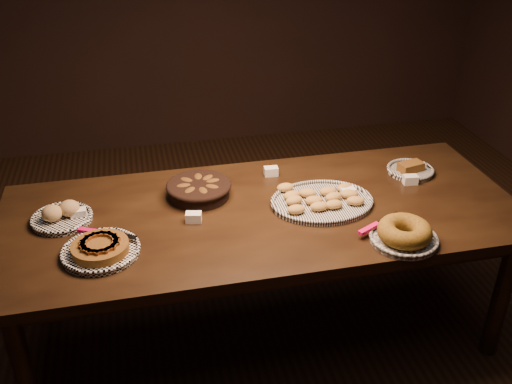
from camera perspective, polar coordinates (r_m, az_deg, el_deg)
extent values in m
plane|color=black|center=(3.09, 0.62, -13.77)|extent=(5.00, 5.00, 0.00)
cube|color=black|center=(2.65, 0.70, -2.26)|extent=(2.40, 1.00, 0.05)
cylinder|color=black|center=(2.59, -22.19, -16.35)|extent=(0.08, 0.08, 0.70)
cylinder|color=black|center=(3.00, 23.32, -9.56)|extent=(0.08, 0.08, 0.70)
cylinder|color=black|center=(3.17, -20.54, -6.61)|extent=(0.08, 0.08, 0.70)
cylinder|color=black|center=(3.51, 16.63, -2.17)|extent=(0.08, 0.08, 0.70)
torus|color=white|center=(2.42, -15.28, -5.59)|extent=(0.32, 0.32, 0.02)
cylinder|color=#512B10|center=(2.41, -15.31, -5.39)|extent=(0.29, 0.29, 0.04)
cube|color=#57250E|center=(2.38, -13.95, -5.02)|extent=(0.05, 0.08, 0.01)
cube|color=#57250E|center=(2.40, -13.89, -4.64)|extent=(0.03, 0.08, 0.01)
cube|color=#57250E|center=(2.42, -14.13, -4.32)|extent=(0.06, 0.08, 0.01)
cube|color=#57250E|center=(2.44, -14.60, -4.12)|extent=(0.08, 0.06, 0.01)
cube|color=#57250E|center=(2.45, -15.22, -4.07)|extent=(0.08, 0.03, 0.01)
cube|color=#57250E|center=(2.45, -15.87, -4.19)|extent=(0.08, 0.05, 0.01)
cube|color=#57250E|center=(2.44, -16.43, -4.44)|extent=(0.07, 0.07, 0.01)
cube|color=#57250E|center=(2.42, -16.79, -4.78)|extent=(0.05, 0.08, 0.01)
cube|color=#57250E|center=(2.40, -16.88, -5.16)|extent=(0.03, 0.08, 0.01)
cube|color=#57250E|center=(2.38, -16.67, -5.49)|extent=(0.06, 0.08, 0.01)
cube|color=#57250E|center=(2.36, -16.20, -5.71)|extent=(0.08, 0.06, 0.01)
cube|color=#57250E|center=(2.35, -15.55, -5.76)|extent=(0.08, 0.03, 0.01)
cube|color=#57250E|center=(2.35, -14.87, -5.65)|extent=(0.08, 0.05, 0.01)
cube|color=#57250E|center=(2.36, -14.30, -5.38)|extent=(0.07, 0.07, 0.01)
cube|color=#E90B58|center=(2.53, -16.15, -3.80)|extent=(0.12, 0.07, 0.02)
cube|color=silver|center=(2.47, -13.47, -4.29)|extent=(0.15, 0.09, 0.00)
torus|color=black|center=(2.69, 6.61, -0.85)|extent=(0.39, 0.39, 0.02)
ellipsoid|color=olive|center=(2.58, 4.03, -1.75)|extent=(0.09, 0.06, 0.04)
ellipsoid|color=olive|center=(2.61, 6.32, -1.45)|extent=(0.09, 0.06, 0.04)
ellipsoid|color=olive|center=(2.64, 7.80, -1.24)|extent=(0.09, 0.06, 0.04)
ellipsoid|color=olive|center=(2.68, 9.92, -0.87)|extent=(0.09, 0.07, 0.04)
ellipsoid|color=olive|center=(2.65, 3.82, -0.84)|extent=(0.09, 0.07, 0.04)
ellipsoid|color=olive|center=(2.66, 5.81, -0.84)|extent=(0.09, 0.06, 0.04)
ellipsoid|color=olive|center=(2.70, 7.74, -0.48)|extent=(0.10, 0.08, 0.04)
ellipsoid|color=olive|center=(2.73, 9.32, -0.21)|extent=(0.09, 0.07, 0.04)
ellipsoid|color=olive|center=(2.69, 3.58, -0.34)|extent=(0.10, 0.08, 0.04)
ellipsoid|color=olive|center=(2.72, 5.18, -0.09)|extent=(0.10, 0.07, 0.04)
ellipsoid|color=olive|center=(2.74, 7.21, 0.09)|extent=(0.09, 0.06, 0.04)
ellipsoid|color=olive|center=(2.78, 8.85, 0.44)|extent=(0.10, 0.07, 0.04)
ellipsoid|color=olive|center=(2.76, 2.93, 0.46)|extent=(0.09, 0.06, 0.04)
torus|color=black|center=(2.49, 14.55, -4.42)|extent=(0.29, 0.29, 0.02)
torus|color=olive|center=(2.47, 14.64, -3.81)|extent=(0.29, 0.29, 0.08)
cube|color=#E90B58|center=(2.49, 11.24, -3.61)|extent=(0.12, 0.08, 0.02)
cube|color=silver|center=(2.59, 13.09, -2.65)|extent=(0.15, 0.10, 0.00)
cylinder|color=black|center=(2.74, -5.73, 0.21)|extent=(0.33, 0.33, 0.07)
torus|color=black|center=(2.73, -5.75, 0.64)|extent=(0.31, 0.31, 0.02)
ellipsoid|color=black|center=(2.75, -4.33, 0.88)|extent=(0.10, 0.07, 0.04)
ellipsoid|color=black|center=(2.78, -4.84, 1.19)|extent=(0.10, 0.10, 0.04)
ellipsoid|color=black|center=(2.79, -5.78, 1.29)|extent=(0.06, 0.10, 0.04)
ellipsoid|color=black|center=(2.77, -6.94, 0.96)|extent=(0.10, 0.10, 0.04)
ellipsoid|color=black|center=(2.72, -7.24, 0.39)|extent=(0.09, 0.06, 0.04)
ellipsoid|color=black|center=(2.68, -6.61, -0.07)|extent=(0.10, 0.10, 0.04)
ellipsoid|color=black|center=(2.67, -5.30, -0.11)|extent=(0.07, 0.10, 0.04)
ellipsoid|color=black|center=(2.70, -4.40, 0.29)|extent=(0.11, 0.10, 0.04)
torus|color=white|center=(2.69, -18.86, -2.41)|extent=(0.27, 0.27, 0.02)
ellipsoid|color=olive|center=(2.67, -19.72, -2.01)|extent=(0.09, 0.09, 0.07)
ellipsoid|color=olive|center=(2.69, -18.17, -1.55)|extent=(0.09, 0.09, 0.07)
torus|color=black|center=(3.06, 15.19, 2.22)|extent=(0.24, 0.24, 0.02)
cube|color=#512B10|center=(3.05, 15.22, 2.46)|extent=(0.14, 0.10, 0.04)
cube|color=white|center=(2.55, -6.25, -2.53)|extent=(0.08, 0.06, 0.04)
cube|color=white|center=(2.93, 1.51, 2.09)|extent=(0.07, 0.05, 0.04)
cube|color=white|center=(2.76, 9.20, -0.08)|extent=(0.07, 0.05, 0.04)
cube|color=white|center=(2.68, -17.32, -2.08)|extent=(0.07, 0.05, 0.04)
cube|color=white|center=(2.95, 15.18, 1.20)|extent=(0.07, 0.05, 0.04)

